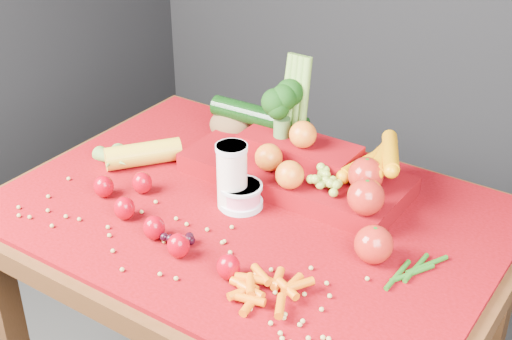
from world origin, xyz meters
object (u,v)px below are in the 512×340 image
Objects in this scene: yogurt_bowl at (241,195)px; produce_mound at (306,162)px; table at (251,249)px; milk_glass at (232,174)px.

yogurt_bowl is 0.18m from produce_mound.
table is 0.19m from milk_glass.
yogurt_bowl is at bearing 32.75° from milk_glass.
milk_glass is at bearing -147.25° from yogurt_bowl.
produce_mound reaches higher than yogurt_bowl.
yogurt_bowl is (0.02, 0.01, -0.05)m from milk_glass.
produce_mound is at bearing 66.37° from yogurt_bowl.
table is at bearing -105.63° from produce_mound.
milk_glass reaches higher than yogurt_bowl.
produce_mound is (0.07, 0.16, 0.03)m from yogurt_bowl.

